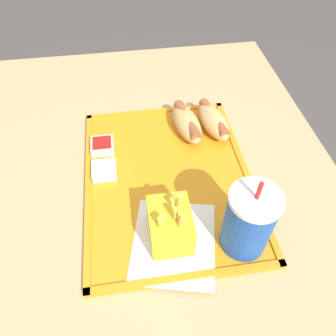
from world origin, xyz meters
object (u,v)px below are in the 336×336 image
object	(u,v)px
hot_dog_far	(213,120)
fries_carton	(170,225)
sauce_cup_ketchup	(102,145)
soda_cup	(249,221)
hot_dog_near	(187,123)
sauce_cup_mayo	(104,170)

from	to	relation	value
hot_dog_far	fries_carton	distance (m)	0.31
hot_dog_far	sauce_cup_ketchup	bearing A→B (deg)	-83.45
soda_cup	hot_dog_near	xyz separation A→B (m)	(-0.30, -0.05, -0.04)
hot_dog_far	hot_dog_near	xyz separation A→B (m)	(0.00, -0.06, 0.00)
fries_carton	soda_cup	bearing A→B (deg)	76.86
sauce_cup_mayo	sauce_cup_ketchup	size ratio (longest dim) A/B	1.00
hot_dog_near	fries_carton	size ratio (longest dim) A/B	1.33
hot_dog_near	fries_carton	bearing A→B (deg)	-16.61
sauce_cup_mayo	sauce_cup_ketchup	bearing A→B (deg)	-178.13
hot_dog_near	sauce_cup_mayo	bearing A→B (deg)	-61.99
hot_dog_far	sauce_cup_ketchup	distance (m)	0.26
hot_dog_far	fries_carton	bearing A→B (deg)	-27.89
fries_carton	sauce_cup_mayo	xyz separation A→B (m)	(-0.17, -0.11, -0.03)
soda_cup	hot_dog_far	xyz separation A→B (m)	(-0.30, 0.02, -0.04)
hot_dog_near	sauce_cup_ketchup	bearing A→B (deg)	-81.39
hot_dog_far	soda_cup	bearing A→B (deg)	-3.44
fries_carton	sauce_cup_mayo	size ratio (longest dim) A/B	2.11
soda_cup	sauce_cup_mayo	distance (m)	0.32
hot_dog_far	sauce_cup_ketchup	size ratio (longest dim) A/B	2.83
sauce_cup_ketchup	sauce_cup_mayo	bearing A→B (deg)	1.87
hot_dog_near	sauce_cup_mayo	xyz separation A→B (m)	(0.10, -0.20, -0.02)
soda_cup	hot_dog_far	distance (m)	0.31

